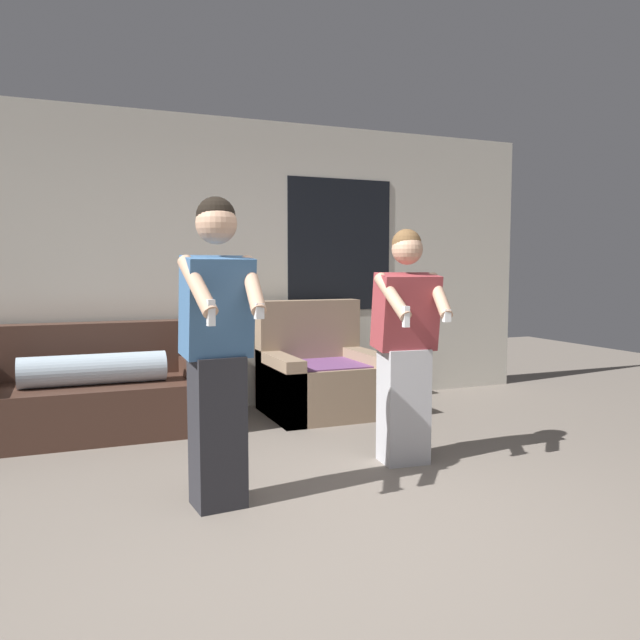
% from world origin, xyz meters
% --- Properties ---
extents(ground_plane, '(14.00, 14.00, 0.00)m').
position_xyz_m(ground_plane, '(0.00, 0.00, 0.00)').
color(ground_plane, slate).
extents(wall_back, '(6.77, 0.07, 2.70)m').
position_xyz_m(wall_back, '(0.02, 3.16, 1.35)').
color(wall_back, beige).
rests_on(wall_back, ground_plane).
extents(couch, '(1.97, 0.91, 0.86)m').
position_xyz_m(couch, '(-1.06, 2.67, 0.30)').
color(couch, '#472D23').
rests_on(couch, ground_plane).
extents(armchair, '(0.99, 0.90, 1.02)m').
position_xyz_m(armchair, '(0.88, 2.61, 0.32)').
color(armchair, '#937A60').
rests_on(armchair, ground_plane).
extents(person_left, '(0.43, 0.50, 1.70)m').
position_xyz_m(person_left, '(-0.48, 0.74, 0.89)').
color(person_left, '#28282D').
rests_on(person_left, ground_plane).
extents(person_right, '(0.47, 0.50, 1.58)m').
position_xyz_m(person_right, '(0.86, 1.04, 0.80)').
color(person_right, '#B2B2B7').
rests_on(person_right, ground_plane).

